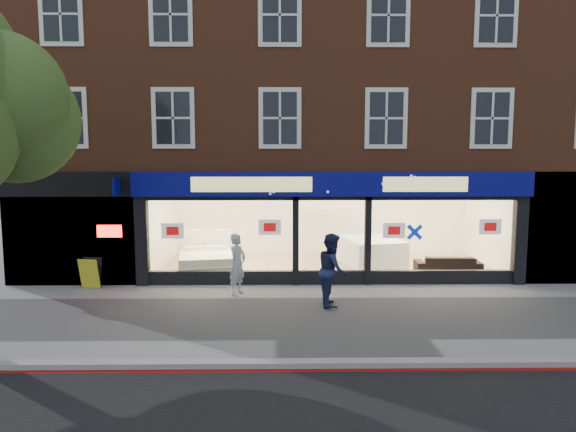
{
  "coord_description": "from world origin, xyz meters",
  "views": [
    {
      "loc": [
        -1.47,
        -11.66,
        3.72
      ],
      "look_at": [
        -1.28,
        2.5,
        2.08
      ],
      "focal_mm": 32.0,
      "sensor_mm": 36.0,
      "label": 1
    }
  ],
  "objects_px": {
    "sofa": "(448,265)",
    "pedestrian_blue": "(332,269)",
    "pedestrian_grey": "(238,264)",
    "mattress_stack": "(371,251)",
    "display_bed": "(206,261)",
    "a_board": "(90,273)"
  },
  "relations": [
    {
      "from": "sofa",
      "to": "pedestrian_grey",
      "type": "xyz_separation_m",
      "value": [
        -6.35,
        -1.95,
        0.44
      ]
    },
    {
      "from": "a_board",
      "to": "pedestrian_blue",
      "type": "height_order",
      "value": "pedestrian_blue"
    },
    {
      "from": "display_bed",
      "to": "pedestrian_blue",
      "type": "bearing_deg",
      "value": -52.85
    },
    {
      "from": "pedestrian_grey",
      "to": "pedestrian_blue",
      "type": "height_order",
      "value": "pedestrian_blue"
    },
    {
      "from": "mattress_stack",
      "to": "sofa",
      "type": "distance_m",
      "value": 2.63
    },
    {
      "from": "mattress_stack",
      "to": "pedestrian_blue",
      "type": "xyz_separation_m",
      "value": [
        -1.79,
        -4.56,
        0.38
      ]
    },
    {
      "from": "a_board",
      "to": "pedestrian_blue",
      "type": "bearing_deg",
      "value": -5.9
    },
    {
      "from": "sofa",
      "to": "display_bed",
      "type": "bearing_deg",
      "value": 0.16
    },
    {
      "from": "mattress_stack",
      "to": "pedestrian_blue",
      "type": "distance_m",
      "value": 4.91
    },
    {
      "from": "mattress_stack",
      "to": "pedestrian_blue",
      "type": "bearing_deg",
      "value": -111.49
    },
    {
      "from": "a_board",
      "to": "pedestrian_grey",
      "type": "relative_size",
      "value": 0.52
    },
    {
      "from": "pedestrian_grey",
      "to": "display_bed",
      "type": "bearing_deg",
      "value": 55.51
    },
    {
      "from": "a_board",
      "to": "mattress_stack",
      "type": "bearing_deg",
      "value": 27.06
    },
    {
      "from": "sofa",
      "to": "pedestrian_grey",
      "type": "distance_m",
      "value": 6.66
    },
    {
      "from": "display_bed",
      "to": "pedestrian_grey",
      "type": "relative_size",
      "value": 1.43
    },
    {
      "from": "mattress_stack",
      "to": "sofa",
      "type": "relative_size",
      "value": 1.26
    },
    {
      "from": "sofa",
      "to": "a_board",
      "type": "bearing_deg",
      "value": 9.89
    },
    {
      "from": "sofa",
      "to": "pedestrian_blue",
      "type": "bearing_deg",
      "value": 40.92
    },
    {
      "from": "mattress_stack",
      "to": "display_bed",
      "type": "bearing_deg",
      "value": -168.26
    },
    {
      "from": "display_bed",
      "to": "sofa",
      "type": "relative_size",
      "value": 1.2
    },
    {
      "from": "mattress_stack",
      "to": "sofa",
      "type": "bearing_deg",
      "value": -36.76
    },
    {
      "from": "mattress_stack",
      "to": "pedestrian_blue",
      "type": "relative_size",
      "value": 1.37
    }
  ]
}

